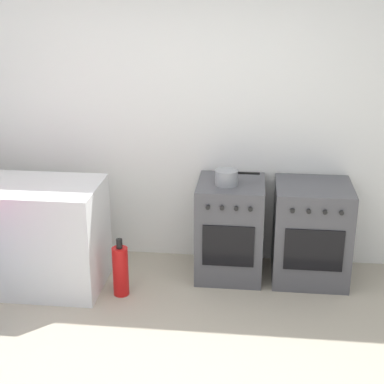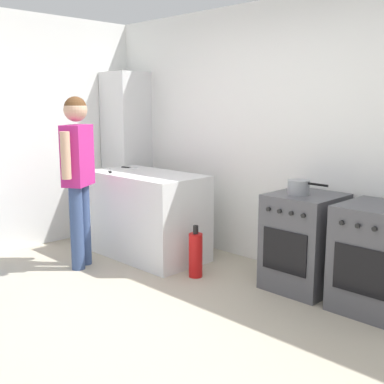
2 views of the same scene
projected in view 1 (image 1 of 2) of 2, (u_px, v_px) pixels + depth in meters
ground_plane at (163, 384)px, 3.81m from camera, size 8.00×8.00×0.00m
back_wall at (195, 119)px, 5.18m from camera, size 6.00×0.10×2.60m
counter_unit at (25, 235)px, 4.91m from camera, size 1.30×0.70×0.90m
oven_left at (230, 229)px, 5.10m from camera, size 0.57×0.62×0.85m
oven_right at (311, 232)px, 5.03m from camera, size 0.64×0.62×0.85m
pot at (227, 177)px, 4.88m from camera, size 0.37×0.19×0.13m
fire_extinguisher at (121, 271)px, 4.81m from camera, size 0.13×0.13×0.50m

